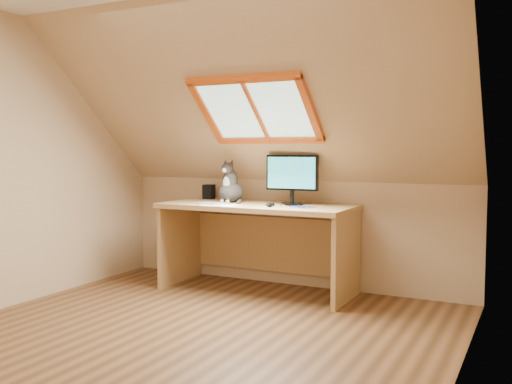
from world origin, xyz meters
The scene contains 10 objects.
ground centered at (0.00, 0.00, 0.00)m, with size 3.50×3.50×0.00m, color brown.
room_shell centered at (0.00, -0.09, 1.43)m, with size 3.52×3.52×2.41m.
desk centered at (-0.16, 1.45, 0.56)m, with size 1.75×0.77×0.80m.
monitor centered at (0.15, 1.44, 1.06)m, with size 0.48×0.20×0.44m.
cat centered at (-0.47, 1.43, 0.95)m, with size 0.24×0.29×0.41m.
desk_speaker centered at (-0.83, 1.63, 0.87)m, with size 0.10×0.10×0.14m, color black.
graphics_tablet centered at (-0.53, 1.19, 0.81)m, with size 0.26×0.19×0.01m, color #B2B2B7.
mouse centered at (0.05, 1.20, 0.82)m, with size 0.06×0.11×0.04m, color black.
papers centered at (-0.35, 1.12, 0.80)m, with size 0.33×0.27×0.00m.
cables centered at (0.22, 1.26, 0.80)m, with size 0.51×0.26×0.01m.
Camera 1 is at (2.15, -3.22, 1.29)m, focal length 40.00 mm.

